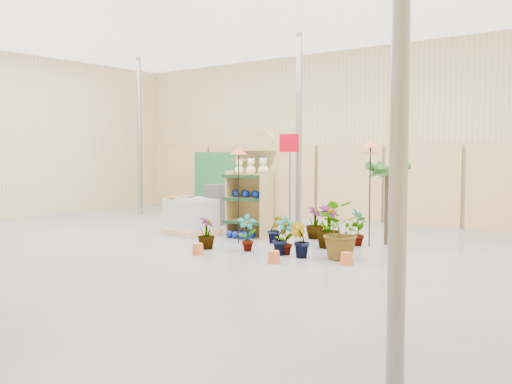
% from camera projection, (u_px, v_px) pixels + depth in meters
% --- Properties ---
extents(room, '(15.20, 12.10, 4.70)m').
position_uv_depth(room, '(225.00, 131.00, 11.05)').
color(room, slate).
rests_on(room, ground).
extents(display_shelf, '(1.05, 0.75, 2.32)m').
position_uv_depth(display_shelf, '(254.00, 187.00, 12.21)').
color(display_shelf, tan).
rests_on(display_shelf, ground).
extents(teddy_bears, '(0.85, 0.22, 0.36)m').
position_uv_depth(teddy_bears, '(252.00, 168.00, 12.08)').
color(teddy_bears, '#F7EBA5').
rests_on(teddy_bears, display_shelf).
extents(gazing_balls_shelf, '(0.85, 0.29, 0.16)m').
position_uv_depth(gazing_balls_shelf, '(250.00, 194.00, 12.12)').
color(gazing_balls_shelf, navy).
rests_on(gazing_balls_shelf, display_shelf).
extents(gazing_balls_floor, '(0.63, 0.39, 0.15)m').
position_uv_depth(gazing_balls_floor, '(242.00, 235.00, 11.91)').
color(gazing_balls_floor, navy).
rests_on(gazing_balls_floor, ground).
extents(pallet_stack, '(1.26, 1.12, 0.81)m').
position_uv_depth(pallet_stack, '(191.00, 216.00, 12.49)').
color(pallet_stack, tan).
rests_on(pallet_stack, ground).
extents(charcoal_planters, '(0.80, 0.50, 1.00)m').
position_uv_depth(charcoal_planters, '(215.00, 207.00, 14.23)').
color(charcoal_planters, '#353538').
rests_on(charcoal_planters, ground).
extents(trellis_stock, '(2.00, 0.30, 1.80)m').
position_uv_depth(trellis_stock, '(223.00, 183.00, 16.84)').
color(trellis_stock, '#206635').
rests_on(trellis_stock, ground).
extents(offer_sign, '(0.50, 0.08, 2.20)m').
position_uv_depth(offer_sign, '(289.00, 162.00, 12.66)').
color(offer_sign, gray).
rests_on(offer_sign, ground).
extents(bird_table_front, '(0.34, 0.34, 1.89)m').
position_uv_depth(bird_table_front, '(238.00, 154.00, 11.08)').
color(bird_table_front, black).
rests_on(bird_table_front, ground).
extents(bird_table_right, '(0.34, 0.34, 2.02)m').
position_uv_depth(bird_table_right, '(370.00, 148.00, 10.70)').
color(bird_table_right, black).
rests_on(bird_table_right, ground).
extents(bird_table_back, '(0.34, 0.34, 1.79)m').
position_uv_depth(bird_table_back, '(244.00, 157.00, 15.47)').
color(bird_table_back, black).
rests_on(bird_table_back, ground).
extents(palm, '(0.70, 0.70, 1.72)m').
position_uv_depth(palm, '(388.00, 169.00, 11.02)').
color(palm, '#3D2D22').
rests_on(palm, ground).
extents(potted_plant_0, '(0.42, 0.42, 0.67)m').
position_uv_depth(potted_plant_0, '(247.00, 233.00, 10.32)').
color(potted_plant_0, '#2C6B26').
rests_on(potted_plant_0, ground).
extents(potted_plant_1, '(0.34, 0.38, 0.59)m').
position_uv_depth(potted_plant_1, '(281.00, 238.00, 9.96)').
color(potted_plant_1, '#2C6B26').
rests_on(potted_plant_1, ground).
extents(potted_plant_3, '(0.57, 0.57, 0.80)m').
position_uv_depth(potted_plant_3, '(328.00, 227.00, 10.67)').
color(potted_plant_3, '#2C6B26').
rests_on(potted_plant_3, ground).
extents(potted_plant_4, '(0.27, 0.39, 0.75)m').
position_uv_depth(potted_plant_4, '(358.00, 227.00, 10.91)').
color(potted_plant_4, '#2C6B26').
rests_on(potted_plant_4, ground).
extents(potted_plant_5, '(0.39, 0.39, 0.56)m').
position_uv_depth(potted_plant_5, '(275.00, 229.00, 11.26)').
color(potted_plant_5, '#2C6B26').
rests_on(potted_plant_5, ground).
extents(potted_plant_7, '(0.44, 0.44, 0.59)m').
position_uv_depth(potted_plant_7, '(206.00, 233.00, 10.58)').
color(potted_plant_7, '#2C6B26').
rests_on(potted_plant_7, ground).
extents(potted_plant_8, '(0.42, 0.43, 0.68)m').
position_uv_depth(potted_plant_8, '(286.00, 236.00, 9.96)').
color(potted_plant_8, '#2C6B26').
rests_on(potted_plant_8, ground).
extents(potted_plant_9, '(0.39, 0.34, 0.60)m').
position_uv_depth(potted_plant_9, '(300.00, 240.00, 9.70)').
color(potted_plant_9, '#2C6B26').
rests_on(potted_plant_9, ground).
extents(potted_plant_10, '(0.87, 0.76, 0.95)m').
position_uv_depth(potted_plant_10, '(338.00, 231.00, 9.56)').
color(potted_plant_10, '#2C6B26').
rests_on(potted_plant_10, ground).
extents(potted_plant_11, '(0.38, 0.38, 0.67)m').
position_uv_depth(potted_plant_11, '(315.00, 223.00, 11.83)').
color(potted_plant_11, '#2C6B26').
rests_on(potted_plant_11, ground).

